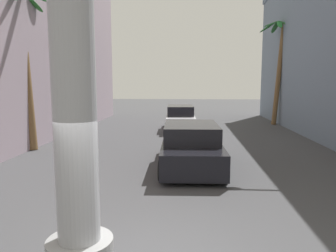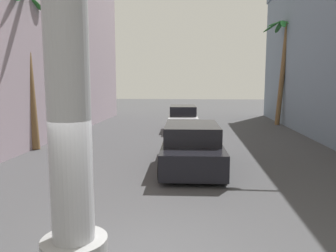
% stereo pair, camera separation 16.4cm
% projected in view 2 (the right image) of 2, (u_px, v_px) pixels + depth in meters
% --- Properties ---
extents(ground_plane, '(89.46, 89.46, 0.00)m').
position_uv_depth(ground_plane, '(176.00, 148.00, 15.16)').
color(ground_plane, '#424244').
extents(car_lead, '(2.32, 5.25, 1.56)m').
position_uv_depth(car_lead, '(192.00, 146.00, 11.85)').
color(car_lead, black).
rests_on(car_lead, ground).
extents(car_far, '(2.09, 4.78, 1.56)m').
position_uv_depth(car_far, '(183.00, 118.00, 21.02)').
color(car_far, black).
rests_on(car_far, ground).
extents(palm_tree_far_right, '(2.67, 2.72, 7.40)m').
position_uv_depth(palm_tree_far_right, '(282.00, 58.00, 23.13)').
color(palm_tree_far_right, brown).
rests_on(palm_tree_far_right, ground).
extents(palm_tree_mid_left, '(3.06, 2.92, 7.08)m').
position_uv_depth(palm_tree_mid_left, '(26.00, 53.00, 14.48)').
color(palm_tree_mid_left, brown).
rests_on(palm_tree_mid_left, ground).
extents(pedestrian_far_left, '(0.47, 0.47, 1.75)m').
position_uv_depth(pedestrian_far_left, '(76.00, 116.00, 19.98)').
color(pedestrian_far_left, gray).
rests_on(pedestrian_far_left, ground).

